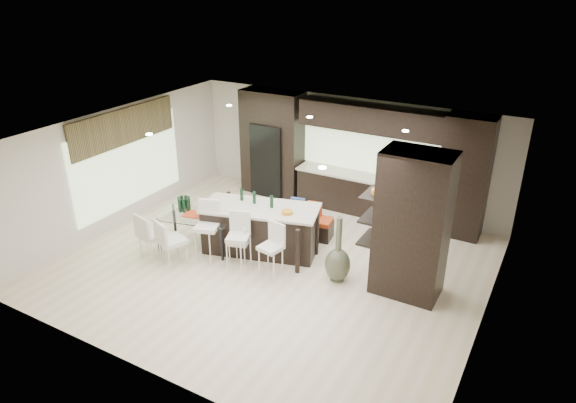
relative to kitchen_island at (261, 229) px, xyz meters
The scene contains 22 objects.
ground 0.82m from the kitchen_island, 35.91° to the right, with size 8.00×8.00×0.00m, color beige.
back_wall 3.28m from the kitchen_island, 80.42° to the left, with size 8.00×0.02×2.70m, color beige.
left_wall 3.60m from the kitchen_island, behind, with size 0.02×7.00×2.70m, color beige.
right_wall 4.62m from the kitchen_island, ahead, with size 0.02×7.00×2.70m, color beige.
ceiling 2.30m from the kitchen_island, 35.91° to the right, with size 8.00×7.00×0.02m, color white.
window_left 3.54m from the kitchen_island, behind, with size 0.04×3.20×1.90m, color #B2D199.
window_back 3.44m from the kitchen_island, 69.90° to the left, with size 3.40×0.04×1.20m, color #B2D199.
stone_accent 3.83m from the kitchen_island, behind, with size 0.08×3.00×0.80m, color brown.
ceiling_spots 2.25m from the kitchen_island, 14.00° to the right, with size 4.00×3.00×0.02m, color white.
back_cabinetry 3.09m from the kitchen_island, 69.79° to the left, with size 6.80×0.68×2.70m, color black.
refrigerator 3.10m from the kitchen_island, 116.63° to the left, with size 0.90×0.68×1.90m, color black.
partition_column 3.24m from the kitchen_island, ahead, with size 1.20×0.80×2.70m, color black.
kitchen_island is the anchor object (origin of this frame).
stool_left 1.11m from the kitchen_island, 131.26° to the right, with size 0.44×0.44×1.01m, color silver.
stool_mid 0.82m from the kitchen_island, 90.00° to the right, with size 0.41×0.41×0.94m, color silver.
stool_right 1.09m from the kitchen_island, 47.92° to the right, with size 0.40×0.40×0.90m, color silver.
bench 1.17m from the kitchen_island, 63.26° to the left, with size 1.21×0.46×0.46m, color black.
floor_vase 1.90m from the kitchen_island, ahead, with size 0.49×0.49×1.32m, color #444935, non-canonical shape.
dining_table 1.36m from the kitchen_island, 155.45° to the right, with size 1.58×0.89×0.76m, color white.
chair_near 1.82m from the kitchen_island, 132.83° to the right, with size 0.49×0.49×0.90m, color silver.
chair_far 2.19m from the kitchen_island, 142.20° to the right, with size 0.50×0.50×0.93m, color silver.
chair_end 0.60m from the kitchen_island, 106.10° to the right, with size 0.41×0.41×0.75m, color silver.
Camera 1 is at (4.62, -7.60, 5.42)m, focal length 32.00 mm.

